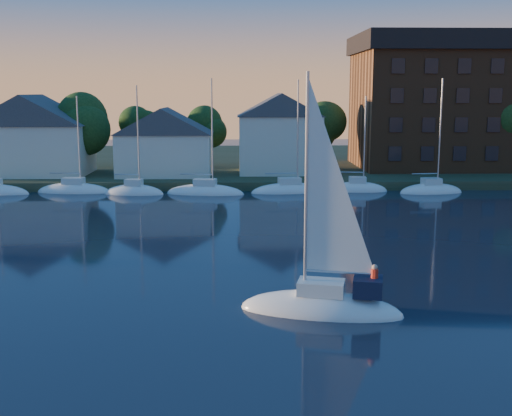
{
  "coord_description": "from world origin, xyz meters",
  "views": [
    {
      "loc": [
        2.75,
        -20.76,
        10.94
      ],
      "look_at": [
        3.99,
        22.0,
        3.18
      ],
      "focal_mm": 45.0,
      "sensor_mm": 36.0,
      "label": 1
    }
  ],
  "objects_px": {
    "clubhouse_east": "(280,132)",
    "hero_sailboat": "(324,302)",
    "clubhouse_centre": "(165,141)",
    "clubhouse_west": "(33,134)",
    "condo_block": "(471,101)"
  },
  "relations": [
    {
      "from": "condo_block",
      "to": "hero_sailboat",
      "type": "bearing_deg",
      "value": -116.11
    },
    {
      "from": "clubhouse_centre",
      "to": "clubhouse_west",
      "type": "bearing_deg",
      "value": 176.42
    },
    {
      "from": "clubhouse_west",
      "to": "clubhouse_east",
      "type": "bearing_deg",
      "value": 1.91
    },
    {
      "from": "clubhouse_centre",
      "to": "condo_block",
      "type": "distance_m",
      "value": 41.05
    },
    {
      "from": "clubhouse_east",
      "to": "condo_block",
      "type": "height_order",
      "value": "condo_block"
    },
    {
      "from": "clubhouse_west",
      "to": "hero_sailboat",
      "type": "distance_m",
      "value": 56.42
    },
    {
      "from": "clubhouse_east",
      "to": "hero_sailboat",
      "type": "height_order",
      "value": "hero_sailboat"
    },
    {
      "from": "condo_block",
      "to": "hero_sailboat",
      "type": "xyz_separation_m",
      "value": [
        -26.96,
        -55.02,
        -9.24
      ]
    },
    {
      "from": "clubhouse_west",
      "to": "clubhouse_east",
      "type": "relative_size",
      "value": 1.3
    },
    {
      "from": "condo_block",
      "to": "clubhouse_west",
      "type": "bearing_deg",
      "value": -172.93
    },
    {
      "from": "hero_sailboat",
      "to": "clubhouse_centre",
      "type": "bearing_deg",
      "value": -61.0
    },
    {
      "from": "clubhouse_centre",
      "to": "condo_block",
      "type": "height_order",
      "value": "condo_block"
    },
    {
      "from": "clubhouse_centre",
      "to": "hero_sailboat",
      "type": "bearing_deg",
      "value": -74.51
    },
    {
      "from": "clubhouse_west",
      "to": "hero_sailboat",
      "type": "bearing_deg",
      "value": -58.86
    },
    {
      "from": "clubhouse_east",
      "to": "hero_sailboat",
      "type": "xyz_separation_m",
      "value": [
        -0.96,
        -49.07,
        -5.44
      ]
    }
  ]
}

